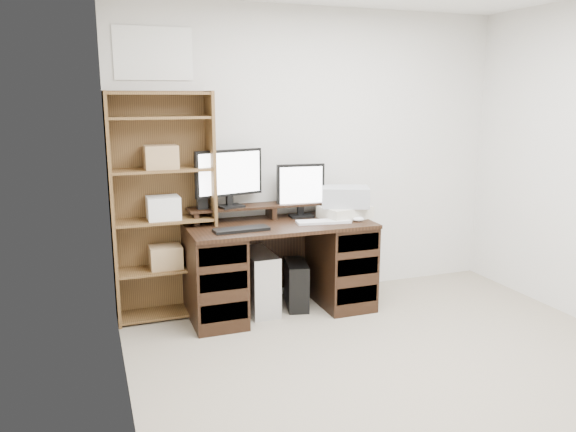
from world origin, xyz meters
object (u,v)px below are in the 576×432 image
desk (279,265)px  monitor_wide (229,175)px  tower_black (296,284)px  monitor_small (301,188)px  printer (345,212)px  bookshelf (163,205)px  tower_silver (259,281)px

desk → monitor_wide: 0.85m
tower_black → monitor_wide: bearing=175.1°
monitor_wide → monitor_small: 0.63m
monitor_wide → tower_black: monitor_wide is taller
printer → tower_black: (-0.43, 0.03, -0.60)m
desk → monitor_wide: size_ratio=2.57×
desk → bookshelf: size_ratio=0.83×
printer → tower_black: printer is taller
monitor_wide → printer: (0.95, -0.20, -0.33)m
printer → tower_silver: bearing=164.1°
monitor_wide → monitor_small: bearing=-16.5°
monitor_wide → bookshelf: 0.58m
printer → tower_black: 0.74m
tower_silver → bookshelf: size_ratio=0.28×
monitor_wide → bookshelf: bearing=164.6°
tower_silver → tower_black: 0.33m
monitor_small → printer: 0.43m
desk → printer: size_ratio=3.80×
printer → tower_silver: (-0.75, 0.06, -0.55)m
monitor_wide → monitor_small: size_ratio=1.29×
desk → bookshelf: bookshelf is taller
monitor_wide → bookshelf: size_ratio=0.32×
tower_silver → desk: bearing=-20.0°
monitor_wide → printer: 1.02m
monitor_small → bookshelf: bookshelf is taller
monitor_small → tower_silver: bearing=-159.3°
monitor_wide → tower_silver: size_ratio=1.16×
monitor_wide → tower_silver: bearing=-49.6°
desk → monitor_small: (0.25, 0.17, 0.61)m
printer → tower_silver: 0.93m
monitor_small → printer: size_ratio=1.14×
printer → tower_black: size_ratio=0.94×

